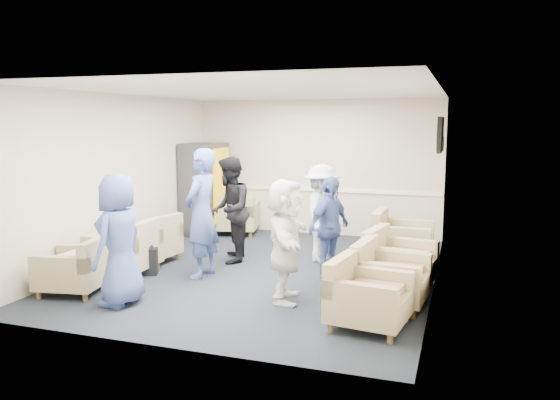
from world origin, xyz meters
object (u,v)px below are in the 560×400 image
(armchair_left_near, at_px, (78,270))
(armchair_right_near, at_px, (364,298))
(person_back_right, at_px, (322,213))
(person_mid_right, at_px, (329,228))
(armchair_left_far, at_px, (151,242))
(armchair_right_midnear, at_px, (387,279))
(person_mid_left, at_px, (202,213))
(armchair_right_midfar, at_px, (396,263))
(armchair_right_far, at_px, (399,241))
(person_back_left, at_px, (230,210))
(armchair_left_mid, at_px, (127,251))
(person_front_left, at_px, (119,240))
(armchair_corner, at_px, (235,217))
(person_front_right, at_px, (286,241))
(vending_machine, at_px, (205,189))

(armchair_left_near, bearing_deg, armchair_right_near, 80.11)
(person_back_right, distance_m, person_mid_right, 0.97)
(armchair_left_far, bearing_deg, armchair_right_midnear, 84.14)
(armchair_left_near, height_order, person_mid_right, person_mid_right)
(person_mid_left, bearing_deg, armchair_right_midfar, 99.74)
(armchair_right_near, xyz_separation_m, armchair_right_far, (0.04, 2.92, 0.04))
(person_back_left, xyz_separation_m, person_mid_right, (1.74, -0.39, -0.11))
(armchair_right_midnear, bearing_deg, armchair_left_mid, 93.14)
(person_front_left, bearing_deg, armchair_corner, -174.07)
(armchair_right_far, bearing_deg, armchair_right_near, -179.84)
(person_front_left, bearing_deg, armchair_left_mid, -147.77)
(armchair_left_far, relative_size, armchair_right_midnear, 1.00)
(armchair_left_near, height_order, armchair_right_midfar, armchair_right_midfar)
(armchair_corner, height_order, person_back_left, person_back_left)
(person_mid_right, bearing_deg, armchair_left_far, 113.95)
(person_front_left, bearing_deg, person_mid_left, 165.43)
(armchair_left_near, bearing_deg, person_back_right, 125.35)
(armchair_left_far, xyz_separation_m, armchair_right_far, (3.82, 1.21, 0.03))
(armchair_left_mid, relative_size, person_mid_left, 0.48)
(person_mid_left, bearing_deg, person_front_right, 68.61)
(armchair_right_midnear, xyz_separation_m, person_back_right, (-1.31, 1.85, 0.46))
(armchair_left_far, bearing_deg, armchair_corner, 177.66)
(person_mid_right, distance_m, person_front_right, 1.22)
(armchair_left_mid, bearing_deg, person_back_right, 121.13)
(armchair_left_mid, xyz_separation_m, person_front_left, (0.71, -1.19, 0.47))
(armchair_right_near, relative_size, person_mid_right, 0.61)
(armchair_right_midnear, xyz_separation_m, person_mid_right, (-0.96, 0.95, 0.41))
(armchair_corner, bearing_deg, armchair_left_near, 71.23)
(armchair_left_mid, bearing_deg, person_front_right, 78.62)
(armchair_left_mid, bearing_deg, armchair_left_far, -177.98)
(vending_machine, relative_size, person_back_right, 1.16)
(armchair_left_mid, relative_size, person_front_right, 0.58)
(person_mid_left, relative_size, person_back_right, 1.19)
(armchair_left_far, height_order, vending_machine, vending_machine)
(armchair_left_mid, xyz_separation_m, armchair_right_midfar, (3.88, 0.60, -0.00))
(person_mid_left, bearing_deg, person_front_left, -13.71)
(armchair_corner, height_order, person_mid_right, person_mid_right)
(person_front_left, height_order, person_front_right, person_front_left)
(person_front_right, bearing_deg, armchair_right_midnear, -92.04)
(person_mid_left, bearing_deg, armchair_right_midnear, 83.68)
(armchair_right_midfar, bearing_deg, armchair_corner, 62.65)
(person_front_left, bearing_deg, armchair_right_midnear, 109.33)
(vending_machine, xyz_separation_m, person_front_right, (2.84, -3.47, -0.14))
(armchair_right_midfar, bearing_deg, armchair_left_far, 97.49)
(person_front_right, bearing_deg, armchair_left_near, 88.71)
(armchair_left_near, distance_m, person_mid_right, 3.50)
(armchair_corner, height_order, person_front_left, person_front_left)
(armchair_left_near, relative_size, armchair_right_midnear, 0.99)
(armchair_left_far, bearing_deg, armchair_right_far, 114.71)
(armchair_left_far, distance_m, armchair_right_far, 4.01)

